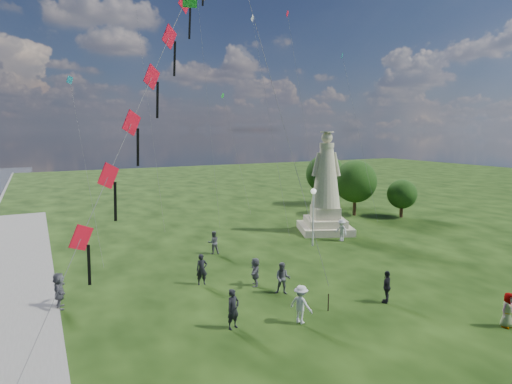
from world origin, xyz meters
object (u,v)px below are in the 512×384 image
person_0 (233,309)px  person_7 (213,242)px  person_3 (387,287)px  person_2 (301,304)px  person_8 (341,230)px  person_5 (59,290)px  person_4 (508,310)px  person_6 (202,269)px  person_11 (255,272)px  lamppost (313,205)px  person_1 (283,278)px  statue (326,195)px

person_0 → person_7: size_ratio=1.09×
person_3 → person_2: bearing=-36.2°
person_2 → person_8: 15.82m
person_5 → person_7: (10.56, 5.45, -0.09)m
person_7 → person_8: person_8 is taller
person_4 → person_6: size_ratio=0.90×
person_5 → person_7: size_ratio=1.11×
person_0 → person_11: bearing=34.1°
lamppost → person_8: 3.79m
lamppost → person_0: size_ratio=2.44×
person_1 → person_5: 11.64m
person_2 → person_7: 12.50m
person_3 → person_6: person_6 is taller
person_4 → person_6: bearing=133.2°
lamppost → person_1: 10.66m
person_4 → person_5: bearing=148.0°
person_5 → person_11: 10.47m
person_1 → person_11: bearing=149.0°
person_0 → person_7: bearing=54.4°
person_4 → person_5: 21.68m
person_5 → person_0: bearing=-128.9°
person_1 → person_2: 3.63m
person_3 → person_4: (2.88, -4.68, -0.04)m
person_11 → lamppost: bearing=152.8°
person_7 → lamppost: bearing=177.2°
person_0 → person_4: size_ratio=1.13×
statue → person_2: statue is taller
person_3 → person_8: size_ratio=0.96×
person_0 → person_3: bearing=-24.9°
person_1 → person_8: 12.72m
person_6 → person_0: bearing=-89.9°
person_0 → person_8: person_0 is taller
person_2 → person_1: bearing=-41.6°
lamppost → person_6: bearing=-159.3°
person_2 → person_11: size_ratio=1.09×
lamppost → person_11: lamppost is taller
person_0 → person_11: size_ratio=1.12×
statue → person_3: statue is taller
person_8 → person_1: bearing=-60.0°
person_4 → person_2: bearing=150.9°
statue → person_3: bearing=-91.7°
statue → person_6: size_ratio=4.88×
person_7 → person_8: size_ratio=0.95×
person_1 → person_4: person_1 is taller
person_0 → person_5: (-6.93, 6.11, 0.01)m
person_1 → person_7: person_1 is taller
person_8 → person_11: bearing=-69.0°
statue → person_2: size_ratio=4.88×
person_6 → person_11: bearing=-23.7°
statue → person_8: 4.10m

